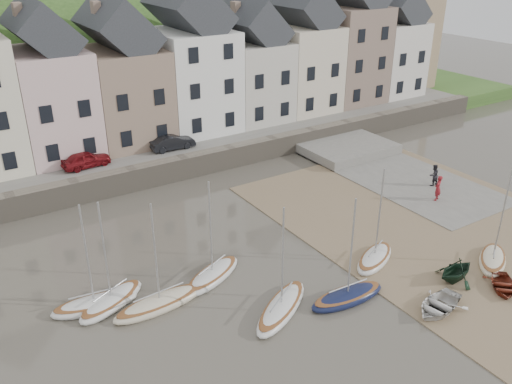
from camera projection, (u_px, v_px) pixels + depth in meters
ground at (312, 276)px, 30.82m from camera, size 160.00×160.00×0.00m
quay_land at (120, 122)px, 54.87m from camera, size 90.00×30.00×1.50m
quay_street at (165, 147)px, 45.77m from camera, size 70.00×7.00×0.10m
seawall at (183, 167)px, 43.39m from camera, size 70.00×1.20×1.80m
beach at (440, 226)px, 36.19m from camera, size 18.00×26.00×0.06m
slipway at (395, 174)px, 44.23m from camera, size 8.00×18.00×0.12m
hillside at (39, 197)px, 81.72m from camera, size 134.40×84.00×84.00m
townhouse_terrace at (162, 70)px, 46.84m from camera, size 61.05×8.00×13.93m
church_spire at (424, 4)px, 61.30m from camera, size 4.00×4.00×18.00m
sailboat_0 at (95, 304)px, 28.02m from camera, size 4.65×2.09×6.32m
sailboat_1 at (112, 301)px, 28.26m from camera, size 4.55×3.26×6.32m
sailboat_2 at (160, 303)px, 28.10m from camera, size 5.38×1.87×6.32m
sailboat_3 at (212, 275)px, 30.46m from camera, size 4.76×3.27×6.32m
sailboat_4 at (281, 307)px, 27.76m from camera, size 5.22×3.99×6.32m
sailboat_5 at (347, 296)px, 28.63m from camera, size 4.69×1.74×6.32m
sailboat_6 at (375, 258)px, 32.09m from camera, size 4.32×3.09×6.32m
sailboat_7 at (493, 259)px, 31.95m from camera, size 4.10×3.33×6.32m
rowboat_white at (438, 305)px, 27.70m from camera, size 3.64×2.91×0.67m
rowboat_green at (456, 270)px, 30.05m from camera, size 2.73×2.39×1.38m
rowboat_red at (503, 285)px, 29.42m from camera, size 3.23×3.22×0.55m
person_red at (438, 188)px, 39.24m from camera, size 0.83×0.71×1.93m
person_dark at (434, 175)px, 41.66m from camera, size 0.89×0.72×1.74m
car_left at (86, 159)px, 41.30m from camera, size 3.84×1.84×1.27m
car_right at (172, 142)px, 44.87m from camera, size 3.83×1.45×1.25m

